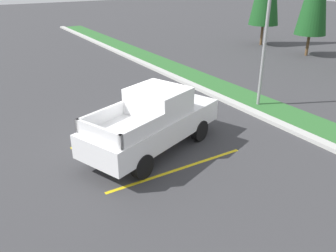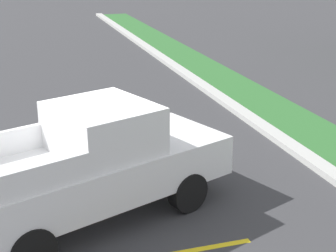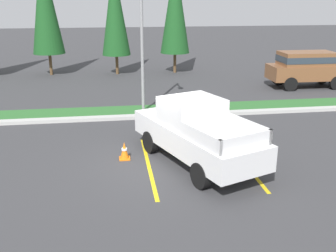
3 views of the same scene
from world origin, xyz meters
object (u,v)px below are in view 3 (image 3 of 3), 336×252
(pickup_truck_main, at_px, (196,132))
(suv_distant, at_px, (307,67))
(street_light, at_px, (142,26))
(cypress_tree_left_inner, at_px, (45,2))
(cypress_tree_center, at_px, (115,9))
(cypress_tree_right_inner, at_px, (175,6))
(traffic_cone, at_px, (124,151))

(pickup_truck_main, bearing_deg, suv_distant, 48.50)
(pickup_truck_main, height_order, street_light, street_light)
(pickup_truck_main, relative_size, suv_distant, 1.20)
(cypress_tree_left_inner, xyz_separation_m, cypress_tree_center, (4.53, -0.39, -0.44))
(cypress_tree_center, bearing_deg, cypress_tree_right_inner, 0.03)
(pickup_truck_main, xyz_separation_m, street_light, (-1.16, 5.88, 2.89))
(suv_distant, distance_m, cypress_tree_left_inner, 17.13)
(cypress_tree_left_inner, relative_size, traffic_cone, 13.62)
(cypress_tree_center, bearing_deg, pickup_truck_main, -82.37)
(traffic_cone, bearing_deg, cypress_tree_center, 89.47)
(suv_distant, bearing_deg, cypress_tree_left_inner, 158.12)
(suv_distant, xyz_separation_m, cypress_tree_right_inner, (-6.95, 5.85, 3.34))
(street_light, distance_m, traffic_cone, 6.51)
(cypress_tree_left_inner, bearing_deg, cypress_tree_center, -4.98)
(suv_distant, distance_m, cypress_tree_center, 12.86)
(suv_distant, relative_size, cypress_tree_left_inner, 0.57)
(traffic_cone, bearing_deg, cypress_tree_right_inner, 74.61)
(suv_distant, bearing_deg, pickup_truck_main, -131.50)
(suv_distant, bearing_deg, cypress_tree_right_inner, 139.90)
(street_light, xyz_separation_m, cypress_tree_left_inner, (-5.49, 10.40, 0.89))
(pickup_truck_main, distance_m, cypress_tree_center, 16.38)
(street_light, relative_size, cypress_tree_right_inner, 0.87)
(pickup_truck_main, bearing_deg, cypress_tree_right_inner, 83.04)
(cypress_tree_right_inner, distance_m, traffic_cone, 16.43)
(pickup_truck_main, xyz_separation_m, cypress_tree_right_inner, (1.94, 15.90, 3.53))
(pickup_truck_main, bearing_deg, traffic_cone, 165.19)
(cypress_tree_center, relative_size, cypress_tree_right_inner, 0.96)
(cypress_tree_left_inner, bearing_deg, cypress_tree_right_inner, -2.61)
(cypress_tree_left_inner, distance_m, cypress_tree_center, 4.57)
(pickup_truck_main, height_order, cypress_tree_right_inner, cypress_tree_right_inner)
(street_light, bearing_deg, suv_distant, 22.49)
(pickup_truck_main, distance_m, suv_distant, 13.42)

